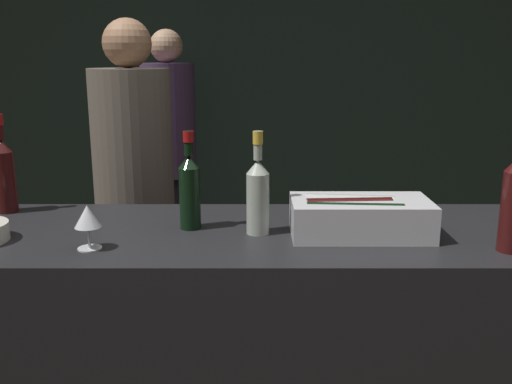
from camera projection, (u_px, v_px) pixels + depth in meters
name	position (u px, v px, depth m)	size (l,w,h in m)	color
wall_back_chalkboard	(256.00, 79.00, 4.08)	(6.40, 0.06, 2.80)	black
bar_counter	(256.00, 372.00, 1.96)	(1.98, 0.67, 1.02)	black
ice_bin_with_bottles	(358.00, 215.00, 1.78)	(0.43, 0.23, 0.12)	silver
wine_glass	(88.00, 218.00, 1.64)	(0.08, 0.08, 0.13)	silver
candle_votive	(359.00, 204.00, 2.07)	(0.08, 0.08, 0.05)	silver
red_wine_bottle_burgundy	(190.00, 188.00, 1.83)	(0.07, 0.07, 0.32)	black
red_wine_bottle_tall	(4.00, 173.00, 2.02)	(0.07, 0.07, 0.35)	#380F0F
rose_wine_bottle	(258.00, 193.00, 1.78)	(0.07, 0.07, 0.33)	#9EA899
person_in_hoodie	(134.00, 193.00, 2.58)	(0.36, 0.36, 1.72)	black
person_blond_tee	(170.00, 149.00, 3.75)	(0.35, 0.35, 1.73)	black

